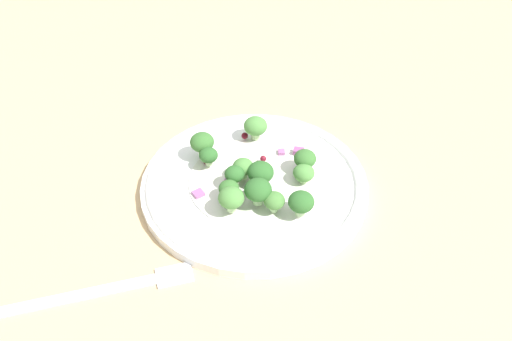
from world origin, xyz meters
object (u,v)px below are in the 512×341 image
at_px(broccoli_floret_1, 301,203).
at_px(broccoli_floret_2, 304,173).
at_px(broccoli_floret_0, 305,159).
at_px(fork, 110,288).
at_px(plate, 256,182).

bearing_deg(broccoli_floret_1, broccoli_floret_2, 41.78).
height_order(broccoli_floret_0, broccoli_floret_1, broccoli_floret_1).
relative_size(broccoli_floret_2, fork, 0.14).
distance_m(broccoli_floret_1, broccoli_floret_2, 0.05).
height_order(broccoli_floret_1, broccoli_floret_2, broccoli_floret_1).
bearing_deg(fork, broccoli_floret_1, -16.63).
distance_m(plate, fork, 0.20).
relative_size(broccoli_floret_0, broccoli_floret_2, 1.06).
bearing_deg(broccoli_floret_0, plate, 152.47).
height_order(plate, fork, plate).
distance_m(broccoli_floret_1, fork, 0.21).
bearing_deg(broccoli_floret_2, broccoli_floret_1, -138.22).
distance_m(plate, broccoli_floret_0, 0.06).
relative_size(broccoli_floret_0, fork, 0.15).
xyz_separation_m(broccoli_floret_0, broccoli_floret_1, (-0.05, -0.05, 0.00)).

